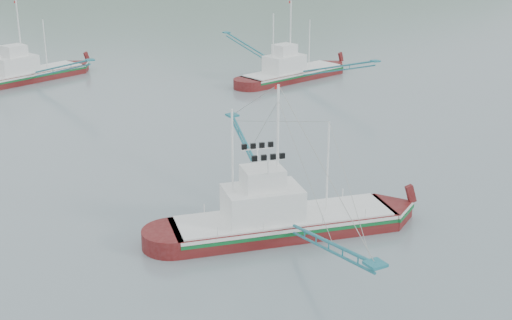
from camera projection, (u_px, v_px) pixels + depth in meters
ground at (303, 237)px, 44.00m from camera, size 1200.00×1200.00×0.00m
main_boat at (282, 205)px, 43.90m from camera, size 14.48×25.01×10.27m
bg_boat_right at (292, 65)px, 84.12m from camera, size 14.10×24.39×10.00m
bg_boat_far at (25, 64)px, 83.39m from camera, size 14.22×24.14×10.11m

